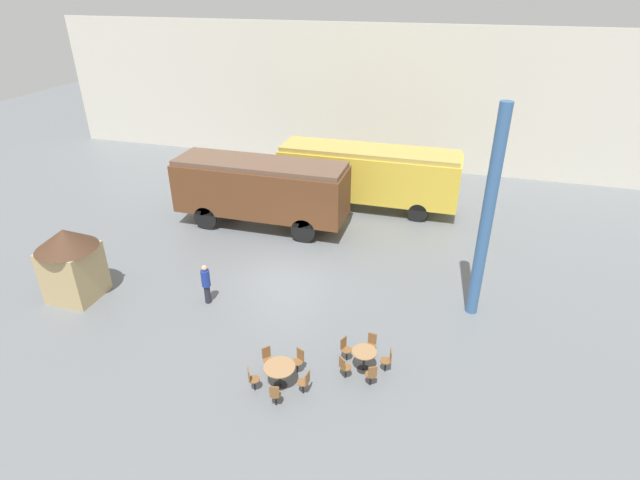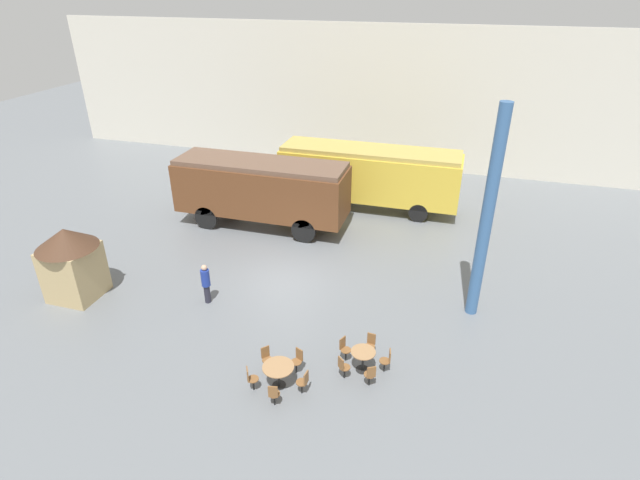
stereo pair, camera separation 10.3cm
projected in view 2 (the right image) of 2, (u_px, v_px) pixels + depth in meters
ground_plane at (286, 280)px, 21.23m from camera, size 80.00×80.00×0.00m
backdrop_wall at (365, 97)px, 32.36m from camera, size 44.00×0.15×9.00m
passenger_coach_vintage at (369, 173)px, 27.09m from camera, size 9.69×2.53×3.36m
passenger_coach_wooden at (261, 187)px, 24.97m from camera, size 8.66×2.61×3.45m
cafe_table_near at (278, 370)px, 15.45m from camera, size 0.99×0.99×0.78m
cafe_table_mid at (363, 356)px, 16.10m from camera, size 0.81×0.81×0.77m
cafe_chair_0 at (251, 378)px, 15.34m from camera, size 0.40×0.39×0.87m
cafe_chair_1 at (274, 394)px, 14.75m from camera, size 0.36×0.38×0.87m
cafe_chair_2 at (304, 381)px, 15.21m from camera, size 0.37×0.36×0.87m
cafe_chair_3 at (298, 359)px, 16.09m from camera, size 0.38×0.40×0.87m
cafe_chair_4 at (267, 357)px, 16.17m from camera, size 0.40×0.40×0.87m
cafe_chair_5 at (344, 347)px, 16.59m from camera, size 0.40×0.38×0.87m
cafe_chair_6 at (343, 366)px, 15.79m from camera, size 0.40×0.40×0.87m
cafe_chair_7 at (370, 374)px, 15.47m from camera, size 0.39×0.40×0.87m
cafe_chair_8 at (387, 359)px, 16.08m from camera, size 0.38×0.36×0.87m
cafe_chair_9 at (370, 343)px, 16.77m from camera, size 0.36×0.37×0.87m
visitor_person at (206, 282)px, 19.37m from camera, size 0.34×0.34×1.69m
ticket_kiosk at (71, 259)px, 19.44m from camera, size 2.34×2.34×3.00m
support_pillar at (487, 218)px, 17.37m from camera, size 0.44×0.44×8.00m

